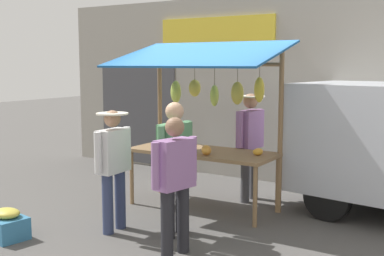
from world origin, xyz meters
The scene contains 8 objects.
ground_plane centered at (0.00, 0.00, 0.00)m, with size 40.00×40.00×0.00m, color #514F4C.
street_backdrop centered at (0.07, -2.20, 1.70)m, with size 9.00×0.30×3.40m.
market_stall centered at (-0.01, -0.04, 1.56)m, with size 2.50×1.46×2.50m.
vendor_with_sunhat centered at (-0.42, -0.75, 1.01)m, with size 0.44×0.72×1.70m.
shopper_in_striped_shirt centered at (0.45, 1.49, 0.92)m, with size 0.41×0.68×1.58m.
shopper_in_grey_tee centered at (-0.31, 1.21, 0.99)m, with size 0.24×0.72×1.69m.
shopper_with_ponytail centered at (-0.68, 1.76, 0.91)m, with size 0.31×0.67×1.58m.
produce_crate_near centered at (1.39, 2.42, 0.18)m, with size 0.55×0.47×0.39m.
Camera 1 is at (-3.69, 6.25, 2.17)m, focal length 46.38 mm.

